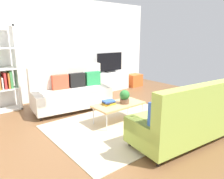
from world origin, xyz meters
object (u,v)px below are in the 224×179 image
at_px(coffee_table, 119,105).
at_px(storage_trunk, 134,80).
at_px(couch_green, 184,119).
at_px(table_book_0, 109,104).
at_px(vase_0, 94,71).
at_px(couch_beige, 71,92).
at_px(tv, 110,63).
at_px(bottle_0, 100,70).
at_px(tv_console, 109,81).
at_px(potted_plant, 125,97).

bearing_deg(coffee_table, storage_trunk, 39.74).
bearing_deg(couch_green, storage_trunk, 62.84).
bearing_deg(table_book_0, vase_0, 62.47).
height_order(couch_beige, storage_trunk, couch_beige).
height_order(coffee_table, table_book_0, table_book_0).
bearing_deg(couch_beige, vase_0, -137.93).
bearing_deg(tv, coffee_table, -124.32).
bearing_deg(couch_green, coffee_table, 107.16).
bearing_deg(bottle_0, couch_beige, -150.37).
relative_size(table_book_0, bottle_0, 1.14).
bearing_deg(bottle_0, tv_console, 5.23).
bearing_deg(vase_0, potted_plant, -109.79).
bearing_deg(potted_plant, couch_green, -83.29).
xyz_separation_m(tv, bottle_0, (-0.44, -0.02, -0.21)).
distance_m(couch_green, potted_plant, 1.37).
bearing_deg(potted_plant, coffee_table, 151.39).
xyz_separation_m(coffee_table, potted_plant, (0.12, -0.06, 0.18)).
relative_size(couch_green, storage_trunk, 3.81).
relative_size(coffee_table, vase_0, 6.98).
relative_size(tv_console, potted_plant, 4.70).
distance_m(tv, table_book_0, 2.87).
relative_size(couch_beige, bottle_0, 9.44).
distance_m(coffee_table, storage_trunk, 3.48).
xyz_separation_m(tv_console, bottle_0, (-0.44, -0.04, 0.43)).
height_order(coffee_table, tv, tv).
distance_m(coffee_table, potted_plant, 0.22).
relative_size(couch_beige, couch_green, 1.01).
xyz_separation_m(couch_green, table_book_0, (-0.47, 1.51, -0.01)).
relative_size(coffee_table, potted_plant, 3.70).
bearing_deg(couch_beige, couch_green, 110.26).
distance_m(potted_plant, table_book_0, 0.37).
bearing_deg(couch_green, couch_beige, 109.14).
bearing_deg(bottle_0, potted_plant, -113.49).
bearing_deg(coffee_table, potted_plant, -28.61).
relative_size(couch_beige, coffee_table, 1.81).
xyz_separation_m(coffee_table, bottle_0, (1.13, 2.28, 0.35)).
height_order(tv_console, storage_trunk, tv_console).
xyz_separation_m(vase_0, bottle_0, (0.14, -0.09, 0.03)).
relative_size(tv_console, vase_0, 8.88).
bearing_deg(potted_plant, bottle_0, 66.51).
bearing_deg(couch_beige, tv_console, -147.90).
relative_size(storage_trunk, vase_0, 3.30).
bearing_deg(vase_0, storage_trunk, -5.10).
relative_size(tv, storage_trunk, 1.92).
xyz_separation_m(couch_beige, potted_plant, (0.49, -1.48, 0.12)).
relative_size(tv, potted_plant, 3.36).
bearing_deg(coffee_table, couch_beige, 104.91).
distance_m(coffee_table, table_book_0, 0.22).
distance_m(storage_trunk, potted_plant, 3.45).
height_order(couch_beige, coffee_table, couch_beige).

